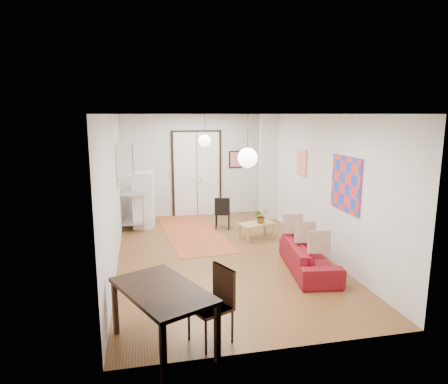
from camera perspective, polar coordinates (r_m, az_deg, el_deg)
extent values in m
plane|color=brown|center=(8.46, -0.42, -8.95)|extent=(7.00, 7.00, 0.00)
cube|color=silver|center=(7.95, -0.45, 11.09)|extent=(4.20, 7.00, 0.02)
cube|color=silver|center=(11.49, -3.95, 3.81)|extent=(4.20, 0.02, 2.90)
cube|color=silver|center=(4.80, 8.05, -6.61)|extent=(4.20, 0.02, 2.90)
cube|color=silver|center=(7.94, -15.45, 0.16)|extent=(0.02, 7.00, 2.90)
cube|color=silver|center=(8.74, 13.18, 1.25)|extent=(0.02, 7.00, 2.90)
cube|color=silver|center=(11.48, -3.91, 2.55)|extent=(1.44, 0.06, 2.50)
cube|color=silver|center=(11.00, 6.36, 3.44)|extent=(0.50, 0.10, 2.90)
cube|color=white|center=(9.35, -13.98, 4.62)|extent=(0.35, 1.00, 0.70)
cube|color=red|center=(7.60, 17.05, 1.13)|extent=(0.05, 1.00, 1.00)
cube|color=#F5ECCC|center=(9.41, 11.07, 4.16)|extent=(0.05, 0.50, 0.60)
cube|color=red|center=(11.66, 1.68, 4.68)|extent=(0.40, 0.03, 0.50)
cube|color=brown|center=(9.85, -14.78, 5.18)|extent=(0.03, 0.44, 0.54)
sphere|color=white|center=(9.94, -2.78, 7.32)|extent=(0.30, 0.30, 0.30)
cylinder|color=black|center=(9.92, -2.80, 9.63)|extent=(0.01, 0.01, 0.50)
sphere|color=white|center=(6.04, 3.39, 4.89)|extent=(0.30, 0.30, 0.30)
cylinder|color=black|center=(6.01, 3.43, 8.68)|extent=(0.01, 0.01, 0.50)
cube|color=#C26530|center=(10.00, -4.48, -5.78)|extent=(1.62, 3.65, 0.01)
imported|color=maroon|center=(7.72, 12.04, -9.06)|extent=(1.96, 0.99, 0.55)
cube|color=tan|center=(9.49, 4.71, -4.57)|extent=(0.92, 0.68, 0.04)
cube|color=tan|center=(9.28, 2.85, -6.08)|extent=(0.06, 0.06, 0.33)
cube|color=tan|center=(9.48, 7.13, -5.77)|extent=(0.06, 0.06, 0.33)
cube|color=tan|center=(9.61, 2.29, -5.46)|extent=(0.06, 0.06, 0.33)
cube|color=tan|center=(9.81, 6.43, -5.18)|extent=(0.06, 0.06, 0.33)
imported|color=#356F32|center=(9.47, 5.31, -3.39)|extent=(0.36, 0.39, 0.36)
cube|color=#B5B7BA|center=(10.60, -12.65, 0.23)|extent=(0.81, 1.35, 0.04)
cube|color=#B5B7BA|center=(10.77, -12.48, -3.76)|extent=(0.76, 1.30, 0.03)
cylinder|color=#B5B7BA|center=(10.13, -14.13, -3.10)|extent=(0.04, 0.04, 0.95)
cylinder|color=#B5B7BA|center=(10.12, -10.98, -2.98)|extent=(0.04, 0.04, 0.95)
cylinder|color=#B5B7BA|center=(11.29, -13.93, -1.65)|extent=(0.04, 0.04, 0.95)
cylinder|color=#B5B7BA|center=(11.28, -11.12, -1.54)|extent=(0.04, 0.04, 0.95)
imported|color=silver|center=(10.30, -12.67, 0.19)|extent=(0.28, 0.28, 0.06)
imported|color=#5190B0|center=(10.83, -12.66, 1.11)|extent=(0.11, 0.12, 0.20)
cube|color=white|center=(10.48, -11.41, -1.13)|extent=(0.58, 0.58, 1.45)
cube|color=black|center=(5.11, -8.82, -13.74)|extent=(1.34, 1.64, 0.05)
cube|color=black|center=(4.72, -12.82, -21.69)|extent=(0.08, 0.08, 0.74)
cube|color=black|center=(4.75, -3.54, -21.17)|extent=(0.08, 0.08, 0.74)
cube|color=black|center=(5.88, -12.69, -14.72)|extent=(0.08, 0.08, 0.74)
cube|color=black|center=(5.90, -5.52, -14.37)|extent=(0.08, 0.08, 0.74)
cube|color=#392112|center=(5.30, -1.96, -16.22)|extent=(0.62, 0.61, 0.04)
cube|color=#392112|center=(5.38, -2.39, -12.67)|extent=(0.23, 0.42, 0.49)
cylinder|color=#392112|center=(5.21, -3.76, -19.70)|extent=(0.03, 0.03, 0.47)
cylinder|color=#392112|center=(5.27, 0.68, -19.29)|extent=(0.03, 0.03, 0.47)
cylinder|color=#392112|center=(5.56, -4.40, -17.57)|extent=(0.03, 0.03, 0.47)
cylinder|color=#392112|center=(5.62, -0.28, -17.23)|extent=(0.03, 0.03, 0.47)
cube|color=#392112|center=(5.30, -1.96, -16.22)|extent=(0.62, 0.61, 0.04)
cube|color=#392112|center=(5.38, -2.39, -12.67)|extent=(0.23, 0.42, 0.49)
cylinder|color=#392112|center=(5.21, -3.76, -19.70)|extent=(0.03, 0.03, 0.47)
cylinder|color=#392112|center=(5.27, 0.68, -19.29)|extent=(0.03, 0.03, 0.47)
cylinder|color=#392112|center=(5.56, -4.40, -17.57)|extent=(0.03, 0.03, 0.47)
cylinder|color=#392112|center=(5.62, -0.28, -17.23)|extent=(0.03, 0.03, 0.47)
cube|color=black|center=(10.23, -0.20, -3.01)|extent=(0.47, 0.47, 0.04)
cube|color=black|center=(10.34, -0.39, -1.57)|extent=(0.38, 0.14, 0.41)
cylinder|color=black|center=(10.10, -0.90, -4.40)|extent=(0.03, 0.03, 0.41)
cylinder|color=black|center=(10.16, 0.88, -4.30)|extent=(0.03, 0.03, 0.41)
cylinder|color=black|center=(10.40, -1.25, -3.93)|extent=(0.03, 0.03, 0.41)
cylinder|color=black|center=(10.47, 0.49, -3.84)|extent=(0.03, 0.03, 0.41)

